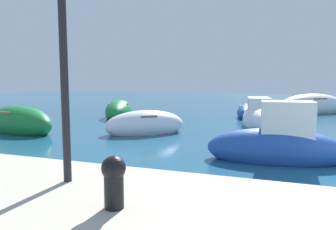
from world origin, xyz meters
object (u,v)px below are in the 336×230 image
at_px(moored_boat_0, 276,145).
at_px(mooring_bollard, 114,179).
at_px(moored_boat_5, 119,111).
at_px(moored_boat_3, 259,118).
at_px(moored_boat_6, 247,112).
at_px(moored_boat_9, 19,122).
at_px(moored_boat_8, 312,106).
at_px(quayside_lamp_post, 63,35).
at_px(moored_boat_7, 145,125).

height_order(moored_boat_0, mooring_bollard, moored_boat_0).
xyz_separation_m(moored_boat_5, mooring_bollard, (6.55, -12.30, 0.52)).
relative_size(moored_boat_3, moored_boat_6, 1.03).
height_order(moored_boat_6, moored_boat_9, moored_boat_9).
height_order(moored_boat_8, quayside_lamp_post, quayside_lamp_post).
bearing_deg(moored_boat_7, moored_boat_3, 177.58).
xyz_separation_m(moored_boat_6, moored_boat_7, (-3.06, -7.19, 0.06)).
relative_size(moored_boat_7, mooring_bollard, 4.91).
relative_size(moored_boat_0, quayside_lamp_post, 0.97).
xyz_separation_m(moored_boat_0, moored_boat_5, (-8.32, 7.17, -0.07)).
distance_m(moored_boat_0, moored_boat_9, 9.83).
distance_m(moored_boat_0, moored_boat_8, 13.34).
bearing_deg(moored_boat_8, quayside_lamp_post, 40.25).
bearing_deg(moored_boat_8, mooring_bollard, 44.34).
bearing_deg(moored_boat_9, moored_boat_0, 6.17).
xyz_separation_m(moored_boat_3, moored_boat_9, (-8.87, -4.44, -0.04)).
relative_size(moored_boat_3, quayside_lamp_post, 0.99).
height_order(moored_boat_9, quayside_lamp_post, quayside_lamp_post).
xyz_separation_m(moored_boat_5, quayside_lamp_post, (5.35, -11.61, 2.38)).
height_order(moored_boat_0, quayside_lamp_post, quayside_lamp_post).
bearing_deg(moored_boat_7, moored_boat_6, -153.72).
relative_size(quayside_lamp_post, mooring_bollard, 5.51).
height_order(moored_boat_6, moored_boat_8, moored_boat_8).
relative_size(moored_boat_3, moored_boat_7, 1.11).
xyz_separation_m(moored_boat_7, quayside_lamp_post, (1.87, -7.24, 2.40)).
distance_m(moored_boat_6, quayside_lamp_post, 14.68).
height_order(moored_boat_0, moored_boat_8, moored_boat_0).
relative_size(moored_boat_0, moored_boat_5, 0.92).
xyz_separation_m(moored_boat_0, moored_boat_8, (1.81, 13.22, 0.01)).
distance_m(moored_boat_3, moored_boat_7, 5.07).
distance_m(moored_boat_5, mooring_bollard, 13.94).
distance_m(moored_boat_8, moored_boat_9, 16.45).
distance_m(moored_boat_0, quayside_lamp_post, 5.81).
xyz_separation_m(quayside_lamp_post, mooring_bollard, (1.19, -0.69, -1.86)).
height_order(moored_boat_3, quayside_lamp_post, quayside_lamp_post).
relative_size(moored_boat_9, mooring_bollard, 6.22).
bearing_deg(moored_boat_0, moored_boat_6, -85.34).
bearing_deg(mooring_bollard, moored_boat_8, 78.96).
height_order(moored_boat_7, quayside_lamp_post, quayside_lamp_post).
bearing_deg(moored_boat_7, moored_boat_0, 109.25).
bearing_deg(moored_boat_7, moored_boat_5, -92.08).
xyz_separation_m(moored_boat_8, moored_boat_9, (-11.53, -11.73, -0.06)).
height_order(moored_boat_3, moored_boat_9, moored_boat_3).
bearing_deg(moored_boat_3, moored_boat_0, -1.23).
relative_size(moored_boat_0, moored_boat_6, 1.02).
height_order(moored_boat_0, moored_boat_6, moored_boat_0).
distance_m(moored_boat_5, moored_boat_8, 11.80).
relative_size(moored_boat_0, mooring_bollard, 5.37).
relative_size(moored_boat_7, moored_boat_9, 0.79).
distance_m(moored_boat_5, moored_boat_6, 7.13).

